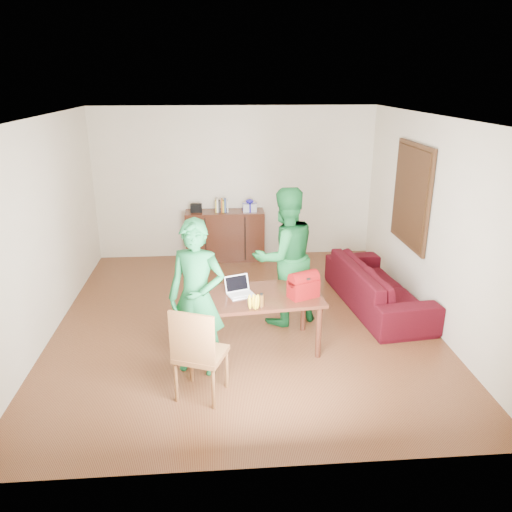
{
  "coord_description": "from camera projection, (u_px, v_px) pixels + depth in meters",
  "views": [
    {
      "loc": [
        -0.32,
        -6.14,
        3.14
      ],
      "look_at": [
        0.12,
        -0.53,
        1.13
      ],
      "focal_mm": 35.0,
      "sensor_mm": 36.0,
      "label": 1
    }
  ],
  "objects": [
    {
      "name": "room",
      "position": [
        244.0,
        227.0,
        6.53
      ],
      "size": [
        5.2,
        5.7,
        2.9
      ],
      "color": "#451F11",
      "rests_on": "ground"
    },
    {
      "name": "table",
      "position": [
        257.0,
        302.0,
        5.96
      ],
      "size": [
        1.58,
        0.99,
        0.7
      ],
      "rotation": [
        0.0,
        0.0,
        0.1
      ],
      "color": "black",
      "rests_on": "ground"
    },
    {
      "name": "chair",
      "position": [
        201.0,
        370.0,
        5.14
      ],
      "size": [
        0.6,
        0.59,
        1.04
      ],
      "rotation": [
        0.0,
        0.0,
        -0.37
      ],
      "color": "brown",
      "rests_on": "ground"
    },
    {
      "name": "person_near",
      "position": [
        197.0,
        298.0,
        5.42
      ],
      "size": [
        0.74,
        0.6,
        1.77
      ],
      "primitive_type": "imported",
      "rotation": [
        0.0,
        0.0,
        -0.31
      ],
      "color": "#166432",
      "rests_on": "ground"
    },
    {
      "name": "person_far",
      "position": [
        285.0,
        257.0,
        6.55
      ],
      "size": [
        1.09,
        0.98,
        1.85
      ],
      "primitive_type": "imported",
      "rotation": [
        0.0,
        0.0,
        3.51
      ],
      "color": "#156129",
      "rests_on": "ground"
    },
    {
      "name": "laptop",
      "position": [
        241.0,
        292.0,
        5.9
      ],
      "size": [
        0.35,
        0.3,
        0.21
      ],
      "rotation": [
        0.0,
        0.0,
        0.35
      ],
      "color": "white",
      "rests_on": "table"
    },
    {
      "name": "bananas",
      "position": [
        254.0,
        306.0,
        5.57
      ],
      "size": [
        0.18,
        0.12,
        0.07
      ],
      "primitive_type": null,
      "rotation": [
        0.0,
        0.0,
        -0.05
      ],
      "color": "gold",
      "rests_on": "table"
    },
    {
      "name": "bottle",
      "position": [
        261.0,
        300.0,
        5.62
      ],
      "size": [
        0.06,
        0.06,
        0.16
      ],
      "primitive_type": "cylinder",
      "rotation": [
        0.0,
        0.0,
        -0.14
      ],
      "color": "#543313",
      "rests_on": "table"
    },
    {
      "name": "red_bag",
      "position": [
        303.0,
        287.0,
        5.84
      ],
      "size": [
        0.39,
        0.32,
        0.25
      ],
      "primitive_type": "cube",
      "rotation": [
        0.0,
        0.0,
        0.42
      ],
      "color": "#6F070A",
      "rests_on": "table"
    },
    {
      "name": "sofa",
      "position": [
        377.0,
        286.0,
        7.19
      ],
      "size": [
        1.09,
        2.26,
        0.64
      ],
      "primitive_type": "imported",
      "rotation": [
        0.0,
        0.0,
        1.68
      ],
      "color": "#3D0908",
      "rests_on": "ground"
    }
  ]
}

